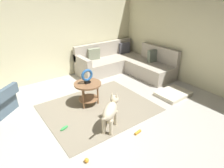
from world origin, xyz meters
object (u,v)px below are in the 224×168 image
object	(u,v)px
sectional_couch	(124,64)
torus_sculpture	(87,76)
side_table	(88,88)
dog_bed_mat	(173,94)
dog	(111,111)
dog_toy_bone	(64,128)
dog_toy_rope	(138,132)
dog_toy_ball	(87,160)

from	to	relation	value
sectional_couch	torus_sculpture	size ratio (longest dim) A/B	6.90
side_table	sectional_couch	bearing A→B (deg)	28.27
dog_bed_mat	dog	xyz separation A→B (m)	(-2.02, -0.09, 0.33)
sectional_couch	dog_bed_mat	distance (m)	1.95
dog_toy_bone	dog_toy_rope	bearing A→B (deg)	-41.31
dog_toy_ball	side_table	bearing A→B (deg)	58.56
sectional_couch	torus_sculpture	world-z (taller)	sectional_couch
side_table	dog	bearing A→B (deg)	-95.53
torus_sculpture	dog_bed_mat	bearing A→B (deg)	-24.96
dog_bed_mat	dog_toy_bone	bearing A→B (deg)	172.13
torus_sculpture	dog_toy_ball	distance (m)	1.82
sectional_couch	dog_toy_rope	world-z (taller)	sectional_couch
sectional_couch	dog_toy_bone	xyz separation A→B (m)	(-2.77, -1.55, -0.26)
torus_sculpture	dog_toy_bone	size ratio (longest dim) A/B	1.81
sectional_couch	side_table	xyz separation A→B (m)	(-1.93, -1.04, 0.12)
torus_sculpture	dog_bed_mat	world-z (taller)	torus_sculpture
torus_sculpture	dog_toy_ball	xyz separation A→B (m)	(-0.88, -1.44, -0.68)
sectional_couch	dog_toy_bone	size ratio (longest dim) A/B	12.50
dog_toy_rope	dog_bed_mat	bearing A→B (deg)	17.10
sectional_couch	dog_toy_ball	size ratio (longest dim) A/B	31.29
torus_sculpture	dog_bed_mat	size ratio (longest dim) A/B	0.41
torus_sculpture	dog	distance (m)	1.05
dog_toy_bone	dog_toy_ball	bearing A→B (deg)	-92.97
sectional_couch	dog_toy_rope	size ratio (longest dim) A/B	15.39
torus_sculpture	dog_toy_ball	world-z (taller)	torus_sculpture
dog	dog_toy_bone	bearing A→B (deg)	-159.65
dog_toy_rope	dog_toy_bone	size ratio (longest dim) A/B	0.81
dog_bed_mat	dog_toy_ball	bearing A→B (deg)	-168.94
dog_bed_mat	dog_toy_rope	size ratio (longest dim) A/B	5.47
side_table	torus_sculpture	distance (m)	0.29
sectional_couch	torus_sculpture	xyz separation A→B (m)	(-1.93, -1.04, 0.42)
torus_sculpture	dog	world-z (taller)	torus_sculpture
sectional_couch	dog_bed_mat	bearing A→B (deg)	-90.36
dog_bed_mat	dog_toy_bone	xyz separation A→B (m)	(-2.76, 0.38, -0.01)
dog_toy_rope	torus_sculpture	bearing A→B (deg)	98.08
torus_sculpture	dog_bed_mat	xyz separation A→B (m)	(1.92, -0.89, -0.67)
sectional_couch	dog_toy_ball	distance (m)	3.76
dog_bed_mat	dog	size ratio (longest dim) A/B	1.13
sectional_couch	dog_toy_rope	distance (m)	3.02
sectional_couch	side_table	world-z (taller)	sectional_couch
side_table	torus_sculpture	xyz separation A→B (m)	(-0.00, -0.00, 0.29)
dog	sectional_couch	bearing A→B (deg)	98.02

